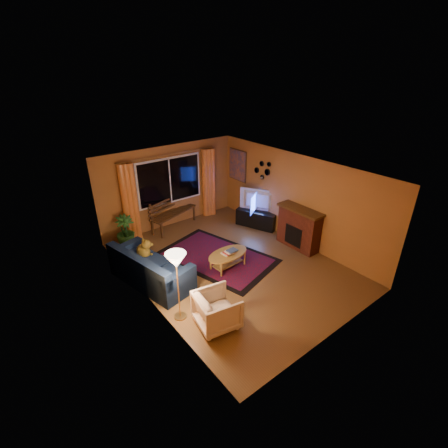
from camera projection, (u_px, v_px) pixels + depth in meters
floor at (231, 265)px, 8.27m from camera, size 4.50×6.00×0.02m
ceiling at (232, 170)px, 7.14m from camera, size 4.50×6.00×0.02m
wall_back at (169, 187)px, 9.84m from camera, size 4.50×0.02×2.50m
wall_left at (144, 251)px, 6.47m from camera, size 0.02×6.00×2.50m
wall_right at (295, 199)px, 8.94m from camera, size 0.02×6.00×2.50m
window at (170, 181)px, 9.70m from camera, size 2.00×0.02×1.30m
curtain_rod at (169, 155)px, 9.31m from camera, size 3.20×0.03×0.03m
curtain_left at (130, 202)px, 9.06m from camera, size 0.36×0.36×2.24m
curtain_right at (208, 183)px, 10.54m from camera, size 0.36×0.36×2.24m
bench at (174, 220)px, 10.06m from camera, size 1.71×0.96×0.49m
potted_plant at (125, 231)px, 8.94m from camera, size 0.54×0.54×0.91m
sofa at (151, 267)px, 7.46m from camera, size 1.32×2.22×0.84m
dog at (143, 250)px, 7.72m from camera, size 0.35×0.44×0.44m
armchair at (217, 309)px, 6.22m from camera, size 0.85×0.89×0.79m
floor_lamp at (178, 287)px, 6.24m from camera, size 0.33×0.33×1.51m
rug at (217, 257)px, 8.58m from camera, size 2.55×3.31×0.02m
coffee_table at (228, 260)px, 8.08m from camera, size 1.19×1.19×0.41m
tv_console at (257, 219)px, 10.11m from camera, size 0.87×1.32×0.52m
television at (257, 201)px, 9.84m from camera, size 0.74×1.07×0.67m
fireplace at (299, 229)px, 8.86m from camera, size 0.40×1.20×1.10m
mirror_cluster at (262, 169)px, 9.59m from camera, size 0.06×0.60×0.56m
painting at (238, 165)px, 10.48m from camera, size 0.04×0.76×0.96m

